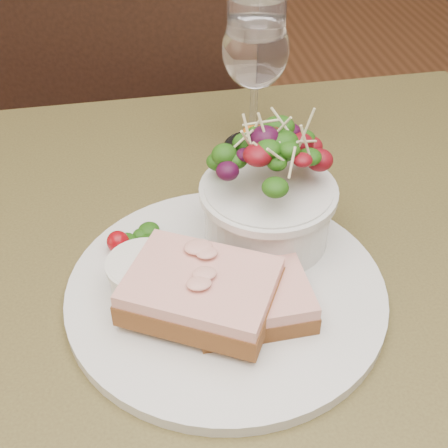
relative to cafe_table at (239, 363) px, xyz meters
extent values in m
cube|color=#40361B|center=(0.00, 0.00, 0.08)|extent=(0.80, 0.80, 0.04)
cylinder|color=black|center=(0.34, 0.34, -0.29)|extent=(0.05, 0.05, 0.71)
cube|color=black|center=(-0.03, 0.70, -0.20)|extent=(0.53, 0.53, 0.04)
cube|color=black|center=(-0.09, 0.52, 0.03)|extent=(0.41, 0.17, 0.45)
cube|color=black|center=(-0.03, 0.70, -0.42)|extent=(0.45, 0.45, 0.45)
cylinder|color=silver|center=(-0.01, 0.00, 0.11)|extent=(0.29, 0.29, 0.01)
cube|color=#4A2B13|center=(0.00, -0.03, 0.12)|extent=(0.10, 0.08, 0.02)
cube|color=beige|center=(0.00, -0.03, 0.14)|extent=(0.10, 0.08, 0.01)
cube|color=#4A2B13|center=(-0.04, -0.02, 0.13)|extent=(0.15, 0.14, 0.02)
cube|color=beige|center=(-0.04, -0.02, 0.15)|extent=(0.15, 0.14, 0.01)
cylinder|color=silver|center=(-0.09, 0.01, 0.13)|extent=(0.06, 0.06, 0.04)
cylinder|color=olive|center=(-0.09, 0.01, 0.15)|extent=(0.05, 0.05, 0.01)
cylinder|color=silver|center=(0.04, 0.06, 0.14)|extent=(0.12, 0.12, 0.06)
ellipsoid|color=#133509|center=(0.04, 0.06, 0.20)|extent=(0.11, 0.11, 0.06)
ellipsoid|color=#133509|center=(-0.09, 0.08, 0.12)|extent=(0.04, 0.04, 0.01)
sphere|color=maroon|center=(-0.11, 0.07, 0.12)|extent=(0.02, 0.02, 0.02)
cylinder|color=white|center=(0.07, 0.24, 0.10)|extent=(0.07, 0.07, 0.00)
cylinder|color=white|center=(0.07, 0.24, 0.15)|extent=(0.01, 0.01, 0.09)
ellipsoid|color=white|center=(0.07, 0.24, 0.23)|extent=(0.08, 0.08, 0.09)
camera|label=1|loc=(-0.09, -0.40, 0.52)|focal=50.00mm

